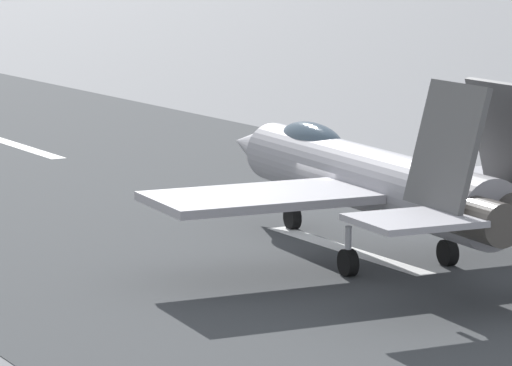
# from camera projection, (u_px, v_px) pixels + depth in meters

# --- Properties ---
(ground_plane) EXTENTS (400.00, 400.00, 0.00)m
(ground_plane) POSITION_uv_depth(u_px,v_px,m) (340.00, 248.00, 43.97)
(ground_plane) COLOR slate
(runway_strip) EXTENTS (240.00, 26.00, 0.02)m
(runway_strip) POSITION_uv_depth(u_px,v_px,m) (341.00, 248.00, 43.96)
(runway_strip) COLOR #3A3D3F
(runway_strip) RESTS_ON ground
(fighter_jet) EXTENTS (17.52, 14.04, 5.61)m
(fighter_jet) POSITION_uv_depth(u_px,v_px,m) (368.00, 177.00, 42.17)
(fighter_jet) COLOR #9D9BA2
(fighter_jet) RESTS_ON ground
(crew_person) EXTENTS (0.49, 0.57, 1.59)m
(crew_person) POSITION_uv_depth(u_px,v_px,m) (280.00, 144.00, 61.28)
(crew_person) COLOR #1E2338
(crew_person) RESTS_ON ground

